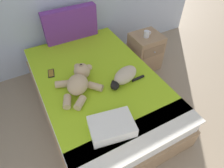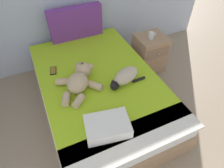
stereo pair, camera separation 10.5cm
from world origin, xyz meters
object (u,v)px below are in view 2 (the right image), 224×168
object	(u,v)px
bed	(99,92)
cat	(125,77)
teddy_bear	(79,79)
patterned_cushion	(76,23)
mug	(151,35)
nightstand	(149,53)
cell_phone	(53,71)
throw_pillow	(107,126)

from	to	relation	value
bed	cat	xyz separation A→B (m)	(0.25, -0.19, 0.32)
bed	teddy_bear	xyz separation A→B (m)	(-0.24, -0.03, 0.34)
bed	patterned_cushion	size ratio (longest dim) A/B	2.75
patterned_cushion	mug	bearing A→B (deg)	-32.18
mug	cat	bearing A→B (deg)	-141.04
patterned_cushion	mug	distance (m)	1.09
nightstand	cell_phone	bearing A→B (deg)	-176.97
bed	mug	world-z (taller)	mug
cat	nightstand	size ratio (longest dim) A/B	0.79
nightstand	mug	size ratio (longest dim) A/B	4.68
nightstand	teddy_bear	bearing A→B (deg)	-160.15
patterned_cushion	throw_pillow	xyz separation A→B (m)	(-0.23, -1.66, -0.17)
cell_phone	patterned_cushion	bearing A→B (deg)	51.09
cat	nightstand	bearing A→B (deg)	38.75
bed	nightstand	xyz separation A→B (m)	(1.00, 0.41, 0.04)
cell_phone	mug	size ratio (longest dim) A/B	1.34
bed	cat	world-z (taller)	cat
teddy_bear	throw_pillow	bearing A→B (deg)	-85.64
teddy_bear	nightstand	xyz separation A→B (m)	(1.24, 0.45, -0.30)
bed	mug	bearing A→B (deg)	21.85
mug	cell_phone	bearing A→B (deg)	-177.89
bed	nightstand	world-z (taller)	nightstand
teddy_bear	nightstand	bearing A→B (deg)	19.85
patterned_cushion	nightstand	size ratio (longest dim) A/B	1.36
bed	patterned_cushion	bearing A→B (deg)	87.14
mug	throw_pillow	bearing A→B (deg)	-136.61
nightstand	cat	bearing A→B (deg)	-141.25
cell_phone	mug	xyz separation A→B (m)	(1.42, 0.05, 0.11)
teddy_bear	nightstand	world-z (taller)	teddy_bear
cell_phone	throw_pillow	bearing A→B (deg)	-75.11
throw_pillow	bed	bearing A→B (deg)	75.21
teddy_bear	cell_phone	bearing A→B (deg)	121.27
bed	throw_pillow	size ratio (longest dim) A/B	5.24
cat	throw_pillow	world-z (taller)	cat
teddy_bear	mug	distance (m)	1.27
cell_phone	nightstand	size ratio (longest dim) A/B	0.29
teddy_bear	throw_pillow	xyz separation A→B (m)	(0.05, -0.66, -0.03)
teddy_bear	cat	bearing A→B (deg)	-17.54
bed	teddy_bear	world-z (taller)	teddy_bear
cell_phone	mug	world-z (taller)	mug
mug	patterned_cushion	bearing A→B (deg)	147.82
cell_phone	nightstand	xyz separation A→B (m)	(1.46, 0.08, -0.22)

